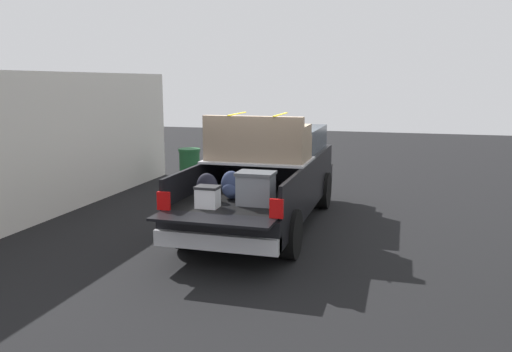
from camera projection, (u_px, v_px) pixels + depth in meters
ground_plane at (264, 225)px, 10.28m from camera, size 40.00×40.00×0.00m
pickup_truck at (269, 175)px, 10.43m from camera, size 6.05×2.06×2.23m
building_facade at (48, 145)px, 10.80m from camera, size 10.13×0.36×3.01m
trash_can at (190, 166)px, 14.36m from camera, size 0.60×0.60×0.98m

